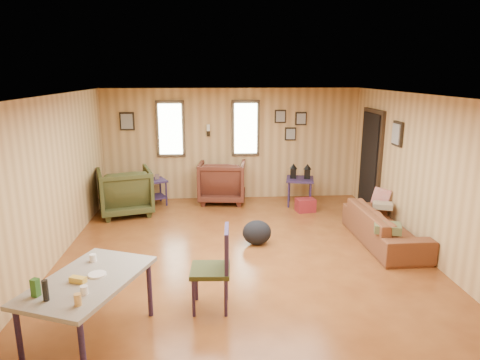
{
  "coord_description": "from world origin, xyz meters",
  "views": [
    {
      "loc": [
        -0.46,
        -6.18,
        2.7
      ],
      "look_at": [
        0.0,
        0.4,
        1.05
      ],
      "focal_mm": 32.0,
      "sensor_mm": 36.0,
      "label": 1
    }
  ],
  "objects_px": {
    "end_table": "(153,188)",
    "side_table": "(300,177)",
    "dining_table": "(87,285)",
    "recliner_green": "(125,189)",
    "sofa": "(385,221)",
    "recliner_brown": "(222,179)"
  },
  "relations": [
    {
      "from": "recliner_brown",
      "to": "dining_table",
      "type": "height_order",
      "value": "recliner_brown"
    },
    {
      "from": "sofa",
      "to": "recliner_green",
      "type": "xyz_separation_m",
      "value": [
        -4.48,
        1.83,
        0.12
      ]
    },
    {
      "from": "end_table",
      "to": "side_table",
      "type": "relative_size",
      "value": 0.76
    },
    {
      "from": "sofa",
      "to": "side_table",
      "type": "xyz_separation_m",
      "value": [
        -0.95,
        2.17,
        0.22
      ]
    },
    {
      "from": "sofa",
      "to": "side_table",
      "type": "distance_m",
      "value": 2.38
    },
    {
      "from": "dining_table",
      "to": "recliner_brown",
      "type": "bearing_deg",
      "value": 94.29
    },
    {
      "from": "recliner_brown",
      "to": "recliner_green",
      "type": "bearing_deg",
      "value": 26.67
    },
    {
      "from": "recliner_brown",
      "to": "dining_table",
      "type": "bearing_deg",
      "value": 79.48
    },
    {
      "from": "recliner_brown",
      "to": "recliner_green",
      "type": "distance_m",
      "value": 2.05
    },
    {
      "from": "side_table",
      "to": "end_table",
      "type": "bearing_deg",
      "value": 175.96
    },
    {
      "from": "end_table",
      "to": "dining_table",
      "type": "bearing_deg",
      "value": -90.53
    },
    {
      "from": "end_table",
      "to": "sofa",
      "type": "bearing_deg",
      "value": -30.75
    },
    {
      "from": "sofa",
      "to": "dining_table",
      "type": "xyz_separation_m",
      "value": [
        -4.06,
        -2.35,
        0.26
      ]
    },
    {
      "from": "sofa",
      "to": "recliner_green",
      "type": "bearing_deg",
      "value": 66.85
    },
    {
      "from": "dining_table",
      "to": "sofa",
      "type": "bearing_deg",
      "value": 51.52
    },
    {
      "from": "recliner_brown",
      "to": "end_table",
      "type": "height_order",
      "value": "recliner_brown"
    },
    {
      "from": "recliner_brown",
      "to": "end_table",
      "type": "bearing_deg",
      "value": 12.1
    },
    {
      "from": "sofa",
      "to": "recliner_green",
      "type": "relative_size",
      "value": 1.93
    },
    {
      "from": "recliner_brown",
      "to": "side_table",
      "type": "bearing_deg",
      "value": 174.08
    },
    {
      "from": "dining_table",
      "to": "recliner_green",
      "type": "bearing_deg",
      "value": 117.16
    },
    {
      "from": "recliner_green",
      "to": "side_table",
      "type": "distance_m",
      "value": 3.55
    },
    {
      "from": "side_table",
      "to": "dining_table",
      "type": "height_order",
      "value": "dining_table"
    }
  ]
}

